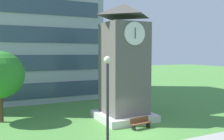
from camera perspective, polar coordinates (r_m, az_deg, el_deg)
The scene contains 5 objects.
ground_plane at distance 18.95m, azimuth 4.55°, elevation -14.38°, with size 160.00×160.00×0.00m, color #4C893D.
clock_tower at distance 21.98m, azimuth 2.80°, elevation 0.32°, with size 4.66×4.66×10.21m.
park_bench at distance 20.05m, azimuth 6.57°, elevation -11.97°, with size 1.84×0.65×0.88m.
street_lamp at distance 12.04m, azimuth -1.03°, elevation -7.34°, with size 0.36×0.36×5.82m.
tree_by_building at distance 23.12m, azimuth -24.33°, elevation -1.01°, with size 4.05×4.05×6.13m.
Camera 1 is at (-9.14, -15.47, 6.00)m, focal length 39.79 mm.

